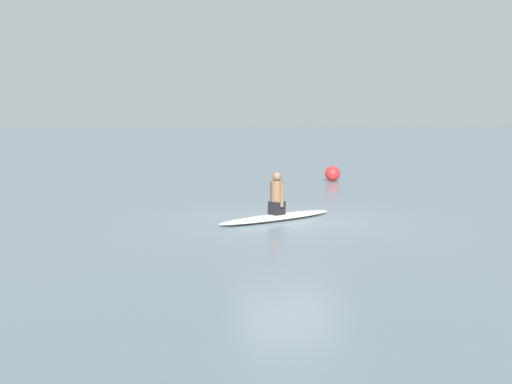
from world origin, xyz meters
name	(u,v)px	position (x,y,z in m)	size (l,w,h in m)	color
ground_plane	(289,221)	(0.00, 0.00, 0.00)	(400.00, 400.00, 0.00)	slate
surfboard	(277,217)	(0.28, 0.19, 0.07)	(3.40, 0.60, 0.13)	silver
person_paddler	(277,195)	(0.28, 0.19, 0.58)	(0.43, 0.39, 0.99)	black
buoy_marker	(333,174)	(8.42, -5.98, 0.29)	(0.58, 0.58, 0.58)	red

